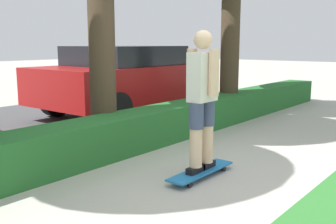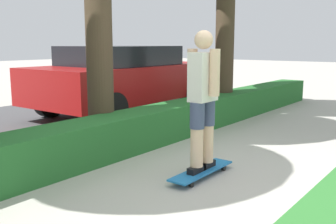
% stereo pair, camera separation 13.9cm
% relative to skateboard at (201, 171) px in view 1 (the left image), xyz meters
% --- Properties ---
extents(ground_plane, '(60.00, 60.00, 0.00)m').
position_rel_skateboard_xyz_m(ground_plane, '(-0.06, -0.14, -0.07)').
color(ground_plane, '#ADA89E').
extents(street_asphalt, '(13.82, 5.00, 0.01)m').
position_rel_skateboard_xyz_m(street_asphalt, '(-0.06, 4.06, -0.06)').
color(street_asphalt, '#474749').
rests_on(street_asphalt, ground_plane).
extents(hedge_row, '(13.82, 0.60, 0.53)m').
position_rel_skateboard_xyz_m(hedge_row, '(-0.06, 1.46, 0.20)').
color(hedge_row, '#236028').
rests_on(hedge_row, ground_plane).
extents(skateboard, '(1.02, 0.24, 0.08)m').
position_rel_skateboard_xyz_m(skateboard, '(0.00, 0.00, 0.00)').
color(skateboard, '#1E6BAD').
rests_on(skateboard, ground_plane).
extents(skater_person, '(0.48, 0.40, 1.57)m').
position_rel_skateboard_xyz_m(skater_person, '(0.00, 0.00, 0.85)').
color(skater_person, black).
rests_on(skater_person, skateboard).
extents(parked_car_middle, '(4.23, 2.06, 1.46)m').
position_rel_skateboard_xyz_m(parked_car_middle, '(2.51, 3.62, 0.71)').
color(parked_car_middle, maroon).
rests_on(parked_car_middle, ground_plane).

